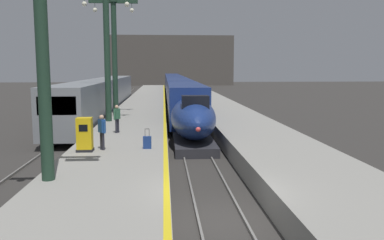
{
  "coord_description": "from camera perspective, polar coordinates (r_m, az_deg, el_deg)",
  "views": [
    {
      "loc": [
        -1.83,
        -12.49,
        4.96
      ],
      "look_at": [
        -0.12,
        11.72,
        1.8
      ],
      "focal_mm": 37.6,
      "sensor_mm": 36.0,
      "label": 1
    }
  ],
  "objects": [
    {
      "name": "ground_plane",
      "position": [
        13.56,
        4.13,
        -14.04
      ],
      "size": [
        260.0,
        260.0,
        0.0
      ],
      "primitive_type": "plane",
      "color": "#33302D"
    },
    {
      "name": "platform_left",
      "position": [
        37.57,
        -7.39,
        0.57
      ],
      "size": [
        4.8,
        110.0,
        1.05
      ],
      "primitive_type": "cube",
      "color": "gray",
      "rests_on": "ground"
    },
    {
      "name": "platform_right",
      "position": [
        37.96,
        4.91,
        0.68
      ],
      "size": [
        4.8,
        110.0,
        1.05
      ],
      "primitive_type": "cube",
      "color": "gray",
      "rests_on": "ground"
    },
    {
      "name": "platform_left_safety_stripe",
      "position": [
        37.45,
        -3.92,
        1.41
      ],
      "size": [
        0.2,
        107.8,
        0.01
      ],
      "primitive_type": "cube",
      "color": "yellow",
      "rests_on": "platform_left"
    },
    {
      "name": "rail_main_left",
      "position": [
        40.31,
        -2.47,
        0.42
      ],
      "size": [
        0.08,
        110.0,
        0.12
      ],
      "primitive_type": "cube",
      "color": "slate",
      "rests_on": "ground"
    },
    {
      "name": "rail_main_right",
      "position": [
        40.37,
        -0.34,
        0.44
      ],
      "size": [
        0.08,
        110.0,
        0.12
      ],
      "primitive_type": "cube",
      "color": "slate",
      "rests_on": "ground"
    },
    {
      "name": "rail_secondary_left",
      "position": [
        40.9,
        -13.88,
        0.32
      ],
      "size": [
        0.08,
        110.0,
        0.12
      ],
      "primitive_type": "cube",
      "color": "slate",
      "rests_on": "ground"
    },
    {
      "name": "rail_secondary_right",
      "position": [
        40.67,
        -11.8,
        0.34
      ],
      "size": [
        0.08,
        110.0,
        0.12
      ],
      "primitive_type": "cube",
      "color": "slate",
      "rests_on": "ground"
    },
    {
      "name": "highspeed_train_main",
      "position": [
        58.61,
        -2.24,
        4.48
      ],
      "size": [
        2.92,
        76.18,
        3.6
      ],
      "color": "navy",
      "rests_on": "ground"
    },
    {
      "name": "regional_train_adjacent",
      "position": [
        42.57,
        -12.51,
        3.43
      ],
      "size": [
        2.85,
        36.6,
        3.8
      ],
      "color": "gray",
      "rests_on": "ground"
    },
    {
      "name": "station_column_near",
      "position": [
        14.68,
        -20.4,
        12.86
      ],
      "size": [
        4.0,
        0.68,
        8.8
      ],
      "color": "#1E3828",
      "rests_on": "platform_left"
    },
    {
      "name": "station_column_mid",
      "position": [
        30.15,
        -11.99,
        10.51
      ],
      "size": [
        4.0,
        0.68,
        9.37
      ],
      "color": "#1E3828",
      "rests_on": "platform_left"
    },
    {
      "name": "station_column_far",
      "position": [
        34.61,
        -10.96,
        10.29
      ],
      "size": [
        4.0,
        0.68,
        9.57
      ],
      "color": "#1E3828",
      "rests_on": "platform_left"
    },
    {
      "name": "passenger_near_edge",
      "position": [
        19.64,
        -12.66,
        -1.31
      ],
      "size": [
        0.4,
        0.48,
        1.69
      ],
      "color": "#23232D",
      "rests_on": "platform_left"
    },
    {
      "name": "passenger_mid_platform",
      "position": [
        24.63,
        -10.59,
        0.48
      ],
      "size": [
        0.38,
        0.5,
        1.69
      ],
      "color": "#23232D",
      "rests_on": "platform_left"
    },
    {
      "name": "rolling_suitcase",
      "position": [
        19.69,
        -6.37,
        -3.18
      ],
      "size": [
        0.4,
        0.22,
        0.98
      ],
      "color": "navy",
      "rests_on": "platform_left"
    },
    {
      "name": "ticket_machine_yellow",
      "position": [
        19.52,
        -14.98,
        -2.18
      ],
      "size": [
        0.76,
        0.62,
        1.6
      ],
      "color": "yellow",
      "rests_on": "platform_left"
    },
    {
      "name": "terminus_back_wall",
      "position": [
        114.53,
        -3.15,
        8.42
      ],
      "size": [
        36.0,
        2.0,
        14.0
      ],
      "primitive_type": "cube",
      "color": "#4C4742",
      "rests_on": "ground"
    }
  ]
}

